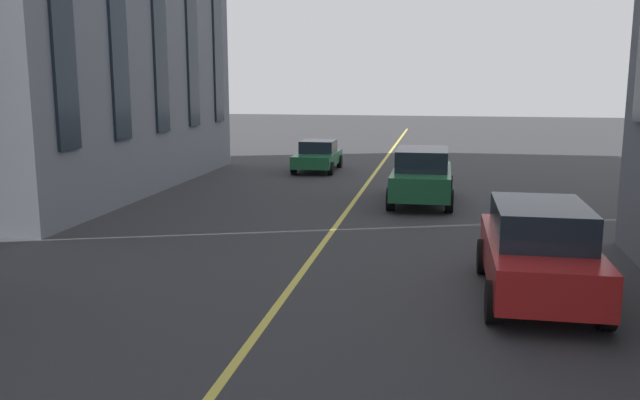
{
  "coord_description": "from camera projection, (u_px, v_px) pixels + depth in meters",
  "views": [
    {
      "loc": [
        2.85,
        -2.99,
        4.27
      ],
      "look_at": [
        16.55,
        -0.47,
        1.72
      ],
      "focal_mm": 37.48,
      "sensor_mm": 36.0,
      "label": 1
    }
  ],
  "objects": [
    {
      "name": "lane_centre_line",
      "position": [
        326.0,
        239.0,
        17.89
      ],
      "size": [
        80.0,
        0.16,
        0.01
      ],
      "color": "#D8C64C",
      "rests_on": "ground_plane"
    },
    {
      "name": "car_red_parked_b",
      "position": [
        539.0,
        250.0,
        12.98
      ],
      "size": [
        4.7,
        2.14,
        1.88
      ],
      "color": "#B21E1E",
      "rests_on": "ground_plane"
    },
    {
      "name": "car_green_near",
      "position": [
        318.0,
        156.0,
        30.98
      ],
      "size": [
        3.9,
        1.89,
        1.4
      ],
      "color": "#1E6038",
      "rests_on": "ground_plane"
    },
    {
      "name": "car_green_trailing",
      "position": [
        422.0,
        175.0,
        22.97
      ],
      "size": [
        4.7,
        2.14,
        1.88
      ],
      "color": "#1E6038",
      "rests_on": "ground_plane"
    }
  ]
}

